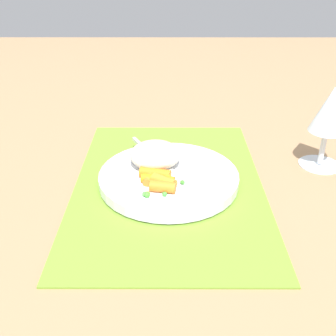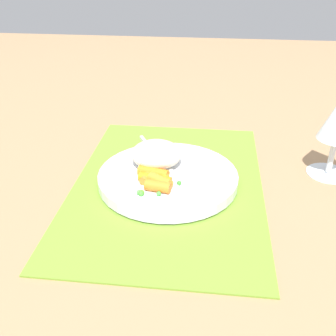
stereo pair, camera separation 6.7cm
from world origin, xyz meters
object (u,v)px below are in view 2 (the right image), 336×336
plate (168,178)px  rice_mound (156,154)px  carrot_portion (157,179)px  fork (161,163)px

plate → rice_mound: 0.05m
plate → carrot_portion: 0.04m
plate → fork: size_ratio=1.39×
rice_mound → fork: rice_mound is taller
rice_mound → carrot_portion: rice_mound is taller
rice_mound → fork: size_ratio=0.51×
fork → carrot_portion: bearing=1.4°
carrot_portion → plate: bearing=157.3°
carrot_portion → fork: 0.06m
plate → rice_mound: rice_mound is taller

